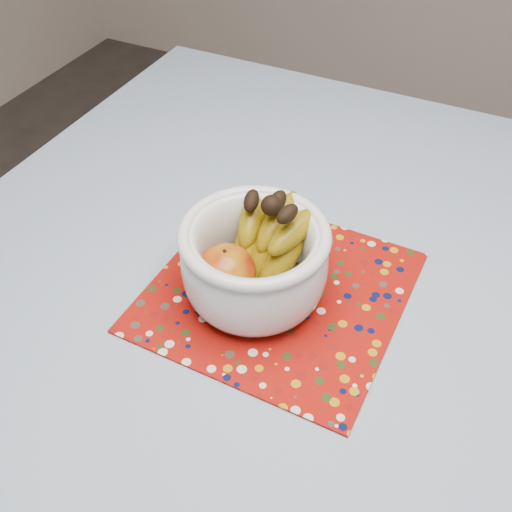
# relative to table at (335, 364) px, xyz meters

# --- Properties ---
(table) EXTENTS (1.20, 1.20, 0.75)m
(table) POSITION_rel_table_xyz_m (0.00, 0.00, 0.00)
(table) COLOR brown
(table) RESTS_ON ground
(tablecloth) EXTENTS (1.32, 1.32, 0.01)m
(tablecloth) POSITION_rel_table_xyz_m (0.00, 0.00, 0.08)
(tablecloth) COLOR slate
(tablecloth) RESTS_ON table
(placemat) EXTENTS (0.35, 0.35, 0.00)m
(placemat) POSITION_rel_table_xyz_m (-0.10, 0.02, 0.09)
(placemat) COLOR maroon
(placemat) RESTS_ON tablecloth
(fruit_bowl) EXTENTS (0.20, 0.21, 0.16)m
(fruit_bowl) POSITION_rel_table_xyz_m (-0.13, 0.01, 0.16)
(fruit_bowl) COLOR silver
(fruit_bowl) RESTS_ON placemat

